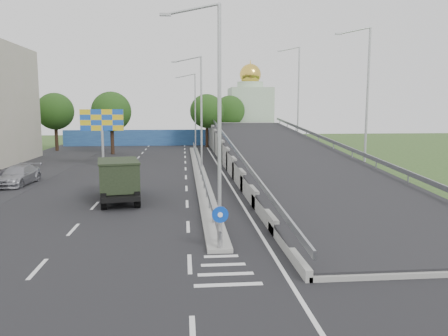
{
  "coord_description": "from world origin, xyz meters",
  "views": [
    {
      "loc": [
        -1.37,
        -14.15,
        5.6
      ],
      "look_at": [
        0.93,
        10.49,
        2.2
      ],
      "focal_mm": 35.0,
      "sensor_mm": 36.0,
      "label": 1
    }
  ],
  "objects": [
    {
      "name": "median",
      "position": [
        0.0,
        24.0,
        0.1
      ],
      "size": [
        1.0,
        44.0,
        0.2
      ],
      "primitive_type": "cube",
      "color": "gray",
      "rests_on": "ground"
    },
    {
      "name": "church",
      "position": [
        10.0,
        60.0,
        5.31
      ],
      "size": [
        7.0,
        7.0,
        13.8
      ],
      "color": "#B2CCAD",
      "rests_on": "ground"
    },
    {
      "name": "tree_ramp_far",
      "position": [
        6.0,
        55.0,
        5.18
      ],
      "size": [
        4.8,
        4.8,
        7.6
      ],
      "color": "black",
      "rests_on": "ground"
    },
    {
      "name": "parked_car_d",
      "position": [
        -13.51,
        18.7,
        0.71
      ],
      "size": [
        2.35,
        5.04,
        1.42
      ],
      "primitive_type": "imported",
      "rotation": [
        0.0,
        0.0,
        -0.07
      ],
      "color": "gray",
      "rests_on": "ground"
    },
    {
      "name": "sign_bollard",
      "position": [
        0.0,
        2.17,
        1.03
      ],
      "size": [
        0.64,
        0.23,
        1.67
      ],
      "color": "black",
      "rests_on": "median"
    },
    {
      "name": "lamp_post_mid",
      "position": [
        0.11,
        26.0,
        5.81
      ],
      "size": [
        2.74,
        0.18,
        10.08
      ],
      "color": "#B2B5B7",
      "rests_on": "median"
    },
    {
      "name": "road_surface",
      "position": [
        -3.0,
        20.0,
        0.0
      ],
      "size": [
        26.0,
        90.0,
        0.04
      ],
      "primitive_type": "cube",
      "color": "black",
      "rests_on": "ground"
    },
    {
      "name": "ground",
      "position": [
        0.0,
        0.0,
        0.0
      ],
      "size": [
        160.0,
        160.0,
        0.0
      ],
      "primitive_type": "plane",
      "color": "#2D4C1E",
      "rests_on": "ground"
    },
    {
      "name": "tree_left_mid",
      "position": [
        -10.0,
        40.0,
        5.18
      ],
      "size": [
        4.8,
        4.8,
        7.6
      ],
      "color": "black",
      "rests_on": "ground"
    },
    {
      "name": "tree_left_far",
      "position": [
        -18.0,
        45.0,
        5.18
      ],
      "size": [
        4.8,
        4.8,
        7.6
      ],
      "color": "black",
      "rests_on": "ground"
    },
    {
      "name": "tree_median_far",
      "position": [
        2.0,
        48.0,
        5.18
      ],
      "size": [
        4.8,
        4.8,
        7.6
      ],
      "color": "black",
      "rests_on": "ground"
    },
    {
      "name": "overpass_ramp",
      "position": [
        7.5,
        24.0,
        1.75
      ],
      "size": [
        10.0,
        50.0,
        3.5
      ],
      "color": "gray",
      "rests_on": "ground"
    },
    {
      "name": "lamp_post_near",
      "position": [
        0.11,
        6.0,
        5.81
      ],
      "size": [
        2.74,
        0.18,
        10.08
      ],
      "color": "#B2B5B7",
      "rests_on": "median"
    },
    {
      "name": "median_guardrail",
      "position": [
        0.0,
        24.0,
        0.75
      ],
      "size": [
        0.09,
        44.0,
        0.71
      ],
      "color": "gray",
      "rests_on": "median"
    },
    {
      "name": "dump_truck",
      "position": [
        -5.34,
        12.47,
        1.43
      ],
      "size": [
        3.15,
        6.13,
        2.58
      ],
      "rotation": [
        0.0,
        0.0,
        0.18
      ],
      "color": "black",
      "rests_on": "ground"
    },
    {
      "name": "billboard",
      "position": [
        -9.0,
        28.0,
        4.19
      ],
      "size": [
        4.0,
        0.24,
        5.5
      ],
      "color": "#B2B5B7",
      "rests_on": "ground"
    },
    {
      "name": "lamp_post_far",
      "position": [
        0.11,
        46.0,
        5.81
      ],
      "size": [
        2.74,
        0.18,
        10.08
      ],
      "color": "#B2B5B7",
      "rests_on": "median"
    },
    {
      "name": "blue_wall",
      "position": [
        -4.0,
        52.0,
        1.2
      ],
      "size": [
        30.0,
        0.5,
        2.4
      ],
      "primitive_type": "cube",
      "color": "navy",
      "rests_on": "ground"
    }
  ]
}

